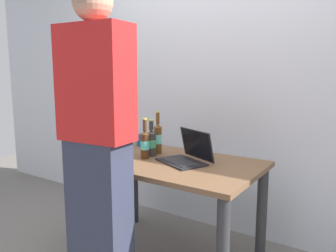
% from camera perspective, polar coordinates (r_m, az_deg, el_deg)
% --- Properties ---
extents(desk, '(1.31, 0.79, 0.75)m').
position_cam_1_polar(desk, '(2.44, -0.10, -8.99)').
color(desk, brown).
rests_on(desk, ground).
extents(laptop, '(0.42, 0.39, 0.22)m').
position_cam_1_polar(laptop, '(2.34, 3.29, -4.97)').
color(laptop, black).
rests_on(laptop, desk).
extents(beer_bottle_brown, '(0.07, 0.07, 0.28)m').
position_cam_1_polar(beer_bottle_brown, '(2.50, -2.88, -2.74)').
color(beer_bottle_brown, '#333333').
rests_on(beer_bottle_brown, desk).
extents(beer_bottle_dark, '(0.06, 0.06, 0.33)m').
position_cam_1_polar(beer_bottle_dark, '(2.57, -1.76, -1.98)').
color(beer_bottle_dark, brown).
rests_on(beer_bottle_dark, desk).
extents(beer_bottle_amber, '(0.06, 0.06, 0.30)m').
position_cam_1_polar(beer_bottle_amber, '(2.43, -3.98, -3.02)').
color(beer_bottle_amber, '#472B14').
rests_on(beer_bottle_amber, desk).
extents(person_figure, '(0.43, 0.31, 1.89)m').
position_cam_1_polar(person_figure, '(1.92, -12.01, -2.87)').
color(person_figure, '#2D3347').
rests_on(person_figure, ground).
extents(coffee_mug, '(0.11, 0.07, 0.11)m').
position_cam_1_polar(coffee_mug, '(2.85, -4.62, -2.40)').
color(coffee_mug, '#19598C').
rests_on(coffee_mug, desk).
extents(back_wall, '(6.00, 0.10, 2.60)m').
position_cam_1_polar(back_wall, '(2.94, 7.77, 7.63)').
color(back_wall, silver).
rests_on(back_wall, ground).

